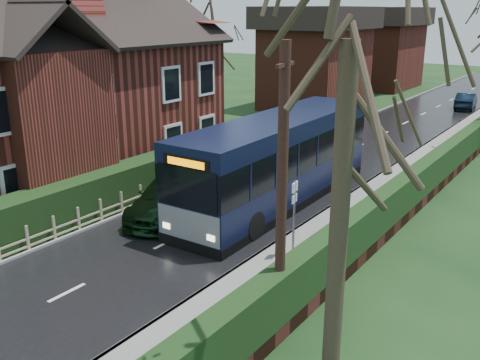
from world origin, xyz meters
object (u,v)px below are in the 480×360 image
Objects in this scene: car_silver at (231,166)px; car_green at (170,197)px; brick_house at (56,82)px; bus at (278,161)px; telegraph_pole at (282,200)px; bus_stop_sign at (294,209)px.

car_silver is 4.53m from car_green.
car_green is (0.46, -4.51, -0.05)m from car_silver.
brick_house is at bearing 154.67° from car_green.
bus is 9.49m from telegraph_pole.
bus is 1.66× the size of telegraph_pole.
bus reaches higher than car_green.
car_green is 9.08m from telegraph_pole.
bus is 4.42m from car_green.
bus_stop_sign is at bearing -6.32° from brick_house.
telegraph_pole reaches higher than bus.
brick_house is 3.24× the size of car_silver.
telegraph_pole is at bearing -19.93° from brick_house.
bus is at bearing -6.31° from car_silver.
bus_stop_sign is (6.06, -5.14, 0.90)m from car_silver.
car_green is (7.13, -0.78, -3.65)m from brick_house.
bus is 2.28× the size of car_green.
car_silver is (-3.01, 1.03, -0.93)m from bus.
car_silver is at bearing 159.93° from bus.
brick_house reaches higher than telegraph_pole.
telegraph_pole reaches higher than car_green.
brick_house reaches higher than bus_stop_sign.
car_silver is 0.91× the size of car_green.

